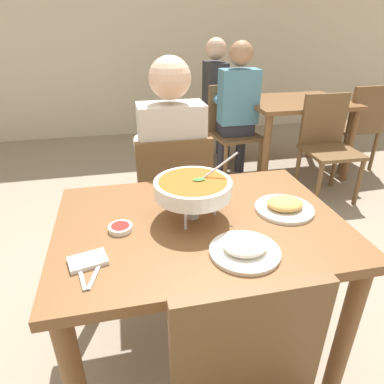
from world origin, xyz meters
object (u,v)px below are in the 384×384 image
object	(u,v)px
chair_bg_left	(231,126)
chair_diner_main	(173,197)
diner_main	(171,158)
dining_table_far	(295,114)
rice_plate	(245,248)
sauce_dish	(120,228)
appetizer_plate	(285,206)
curry_bowl	(193,188)
patron_bg_middle	(218,93)
chair_bg_right	(327,140)
chair_bg_corner	(359,123)
chair_bg_middle	(225,113)
dining_table_main	(200,246)
patron_bg_left	(237,104)

from	to	relation	value
chair_bg_left	chair_diner_main	bearing A→B (deg)	-120.69
diner_main	dining_table_far	size ratio (longest dim) A/B	1.31
rice_plate	sauce_dish	bearing A→B (deg)	150.09
diner_main	rice_plate	size ratio (longest dim) A/B	5.46
sauce_dish	chair_bg_left	bearing A→B (deg)	61.45
rice_plate	appetizer_plate	xyz separation A→B (m)	(0.26, 0.24, 0.00)
appetizer_plate	chair_bg_left	xyz separation A→B (m)	(0.47, 2.09, -0.27)
rice_plate	dining_table_far	world-z (taller)	rice_plate
curry_bowl	patron_bg_middle	world-z (taller)	patron_bg_middle
appetizer_plate	chair_bg_right	distance (m)	1.89
curry_bowl	chair_bg_corner	distance (m)	2.92
curry_bowl	dining_table_far	xyz separation A→B (m)	(1.50, 1.97, -0.26)
chair_bg_right	chair_bg_corner	world-z (taller)	same
rice_plate	appetizer_plate	bearing A→B (deg)	42.42
chair_diner_main	chair_bg_left	distance (m)	1.63
chair_diner_main	diner_main	size ratio (longest dim) A/B	0.69
rice_plate	chair_bg_left	size ratio (longest dim) A/B	0.27
dining_table_far	chair_bg_middle	distance (m)	0.83
chair_bg_right	patron_bg_middle	distance (m)	1.34
diner_main	chair_bg_left	world-z (taller)	diner_main
dining_table_main	appetizer_plate	distance (m)	0.39
rice_plate	chair_bg_middle	distance (m)	2.98
diner_main	sauce_dish	bearing A→B (deg)	-112.99
chair_diner_main	chair_bg_left	world-z (taller)	same
diner_main	dining_table_far	world-z (taller)	diner_main
diner_main	dining_table_main	bearing A→B (deg)	-90.00
curry_bowl	chair_bg_right	distance (m)	2.14
chair_diner_main	patron_bg_middle	distance (m)	2.08
chair_bg_middle	diner_main	bearing A→B (deg)	-116.17
appetizer_plate	patron_bg_middle	size ratio (longest dim) A/B	0.18
chair_diner_main	patron_bg_left	bearing A→B (deg)	57.39
diner_main	patron_bg_middle	size ratio (longest dim) A/B	1.00
chair_bg_middle	patron_bg_middle	world-z (taller)	patron_bg_middle
chair_bg_corner	patron_bg_middle	size ratio (longest dim) A/B	0.69
chair_bg_middle	patron_bg_left	world-z (taller)	patron_bg_left
dining_table_main	chair_bg_corner	size ratio (longest dim) A/B	1.24
chair_diner_main	dining_table_far	xyz separation A→B (m)	(1.47, 1.31, 0.11)
chair_bg_left	chair_bg_right	distance (m)	0.93
chair_bg_left	chair_bg_middle	size ratio (longest dim) A/B	1.00
dining_table_main	chair_bg_middle	size ratio (longest dim) A/B	1.24
curry_bowl	rice_plate	bearing A→B (deg)	-65.98
chair_bg_right	patron_bg_left	size ratio (longest dim) A/B	0.69
dining_table_main	dining_table_far	size ratio (longest dim) A/B	1.12
dining_table_far	chair_bg_corner	bearing A→B (deg)	-6.49
appetizer_plate	patron_bg_left	world-z (taller)	patron_bg_left
appetizer_plate	patron_bg_left	distance (m)	2.07
rice_plate	chair_bg_right	size ratio (longest dim) A/B	0.27
sauce_dish	chair_bg_left	distance (m)	2.40
appetizer_plate	chair_bg_middle	xyz separation A→B (m)	(0.57, 2.61, -0.27)
curry_bowl	patron_bg_left	distance (m)	2.17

